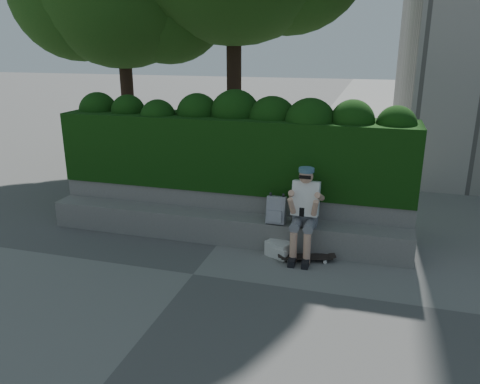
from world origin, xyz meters
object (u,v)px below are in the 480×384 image
(person, at_px, (305,209))
(skateboard, at_px, (306,257))
(backpack_ground, at_px, (279,249))
(backpack_plaid, at_px, (276,210))

(person, relative_size, skateboard, 1.76)
(skateboard, distance_m, backpack_ground, 0.44)
(skateboard, distance_m, backpack_plaid, 0.85)
(backpack_plaid, bearing_deg, person, -9.75)
(person, xyz_separation_m, backpack_ground, (-0.35, -0.14, -0.63))
(person, xyz_separation_m, backpack_plaid, (-0.45, 0.08, -0.09))
(person, bearing_deg, skateboard, -67.14)
(skateboard, xyz_separation_m, backpack_ground, (-0.43, 0.06, 0.05))
(person, bearing_deg, backpack_plaid, 169.70)
(skateboard, height_order, backpack_ground, backpack_ground)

